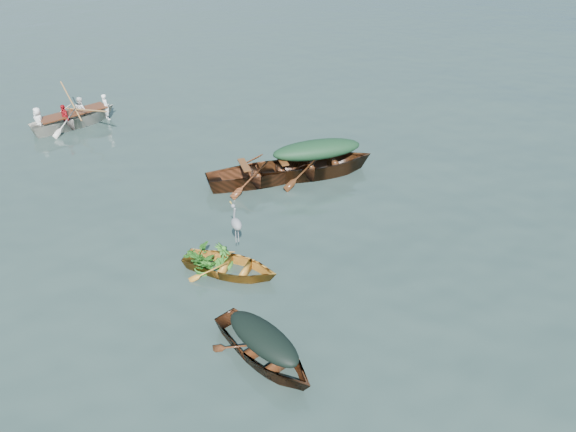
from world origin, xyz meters
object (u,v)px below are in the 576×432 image
(dark_covered_boat, at_px, (264,358))
(rowed_boat, at_px, (76,126))
(yellow_dinghy, at_px, (231,273))
(heron, at_px, (237,229))
(open_wooden_boat, at_px, (264,182))
(green_tarp_boat, at_px, (316,175))

(dark_covered_boat, bearing_deg, rowed_boat, 80.49)
(yellow_dinghy, bearing_deg, heron, 5.19)
(open_wooden_boat, distance_m, rowed_boat, 7.61)
(heron, bearing_deg, green_tarp_boat, -7.07)
(open_wooden_boat, bearing_deg, heron, 154.55)
(green_tarp_boat, bearing_deg, rowed_boat, 50.43)
(green_tarp_boat, relative_size, rowed_boat, 1.15)
(green_tarp_boat, height_order, open_wooden_boat, green_tarp_boat)
(rowed_boat, bearing_deg, open_wooden_boat, -161.68)
(dark_covered_boat, relative_size, green_tarp_boat, 0.68)
(dark_covered_boat, distance_m, rowed_boat, 12.48)
(dark_covered_boat, height_order, open_wooden_boat, open_wooden_boat)
(rowed_boat, distance_m, heron, 9.65)
(green_tarp_boat, relative_size, heron, 5.07)
(dark_covered_boat, xyz_separation_m, green_tarp_boat, (3.98, 5.91, 0.00))
(green_tarp_boat, bearing_deg, heron, 137.66)
(dark_covered_boat, xyz_separation_m, heron, (0.59, 3.06, 0.81))
(rowed_boat, height_order, heron, heron)
(dark_covered_boat, height_order, heron, heron)
(yellow_dinghy, distance_m, heron, 0.98)
(dark_covered_boat, bearing_deg, open_wooden_boat, 49.75)
(dark_covered_boat, bearing_deg, green_tarp_boat, 37.45)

